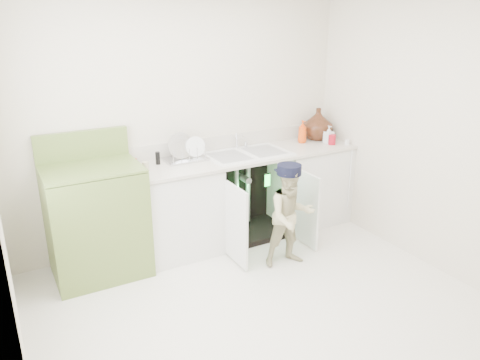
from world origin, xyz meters
name	(u,v)px	position (x,y,z in m)	size (l,w,h in m)	color
ground	(261,305)	(0.00, 0.00, 0.00)	(3.50, 3.50, 0.00)	beige
room_shell	(264,159)	(0.00, 0.00, 1.25)	(6.00, 5.50, 1.26)	beige
counter_run	(250,192)	(0.59, 1.21, 0.48)	(2.44, 1.02, 1.26)	white
avocado_stove	(96,219)	(-1.01, 1.18, 0.52)	(0.82, 0.65, 1.27)	olive
repair_worker	(291,215)	(0.60, 0.46, 0.50)	(0.52, 0.62, 0.98)	tan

